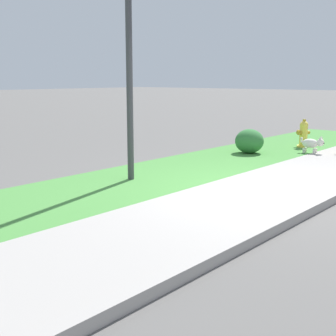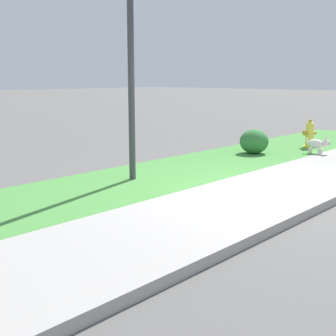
# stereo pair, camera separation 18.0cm
# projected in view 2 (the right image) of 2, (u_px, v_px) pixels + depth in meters

# --- Properties ---
(ground_plane) EXTENTS (120.00, 120.00, 0.00)m
(ground_plane) POSITION_uv_depth(u_px,v_px,m) (265.00, 191.00, 7.26)
(ground_plane) COLOR #5B5956
(sidewalk_pavement) EXTENTS (18.00, 1.95, 0.01)m
(sidewalk_pavement) POSITION_uv_depth(u_px,v_px,m) (266.00, 191.00, 7.26)
(sidewalk_pavement) COLOR #9E9993
(sidewalk_pavement) RESTS_ON ground
(grass_verge) EXTENTS (18.00, 2.25, 0.01)m
(grass_verge) POSITION_uv_depth(u_px,v_px,m) (166.00, 173.00, 8.64)
(grass_verge) COLOR #47893D
(grass_verge) RESTS_ON ground
(street_curb) EXTENTS (18.00, 0.16, 0.12)m
(street_curb) POSITION_uv_depth(u_px,v_px,m) (332.00, 199.00, 6.56)
(street_curb) COLOR #9E9993
(street_curb) RESTS_ON ground
(fire_hydrant_across_street) EXTENTS (0.39, 0.36, 0.71)m
(fire_hydrant_across_street) POSITION_uv_depth(u_px,v_px,m) (309.00, 134.00, 11.74)
(fire_hydrant_across_street) COLOR yellow
(fire_hydrant_across_street) RESTS_ON ground
(small_white_dog) EXTENTS (0.24, 0.57, 0.42)m
(small_white_dog) POSITION_uv_depth(u_px,v_px,m) (318.00, 144.00, 10.81)
(small_white_dog) COLOR silver
(small_white_dog) RESTS_ON ground
(shrub_bush_near_lamp) EXTENTS (0.67, 0.67, 0.57)m
(shrub_bush_near_lamp) POSITION_uv_depth(u_px,v_px,m) (254.00, 141.00, 10.86)
(shrub_bush_near_lamp) COLOR #337538
(shrub_bush_near_lamp) RESTS_ON ground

